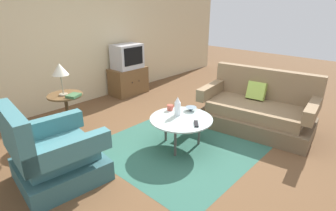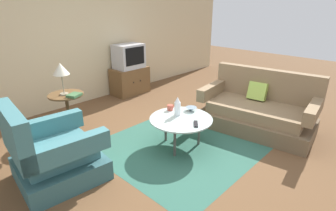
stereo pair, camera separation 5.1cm
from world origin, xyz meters
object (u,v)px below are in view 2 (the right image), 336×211
bowl (191,109)px  tv_remote_dark (196,124)px  coffee_table (181,120)px  table_lamp (61,70)px  armchair (53,156)px  book (74,95)px  mug (170,108)px  vase (177,107)px  television (129,56)px  side_table (67,105)px  tv_stand (130,81)px  couch (258,111)px

bowl → tv_remote_dark: size_ratio=0.98×
coffee_table → table_lamp: 1.85m
armchair → book: bearing=143.1°
table_lamp → mug: table_lamp is taller
book → vase: bearing=-78.0°
television → book: television is taller
side_table → mug: (0.98, -1.20, 0.01)m
vase → bowl: size_ratio=1.67×
television → table_lamp: bearing=-156.1°
armchair → tv_stand: (2.54, 1.80, -0.03)m
vase → mug: vase is taller
book → armchair: bearing=-156.6°
tv_remote_dark → television: bearing=-152.3°
mug → book: 1.40m
table_lamp → bowl: 1.95m
coffee_table → television: television is taller
coffee_table → bowl: size_ratio=5.29×
coffee_table → table_lamp: bearing=120.8°
side_table → tv_remote_dark: 1.97m
vase → tv_remote_dark: 0.40m
armchair → table_lamp: size_ratio=2.07×
vase → bowl: vase is taller
armchair → book: size_ratio=4.20×
television → book: bearing=-151.0°
couch → mug: (-1.18, 0.81, 0.18)m
tv_remote_dark → book: size_ratio=0.71×
table_lamp → book: (0.06, -0.17, -0.36)m
tv_stand → bowl: tv_stand is taller
tv_remote_dark → book: 1.80m
side_table → tv_stand: bearing=24.1°
couch → coffee_table: size_ratio=2.08×
side_table → bowl: bearing=-50.9°
television → vase: bearing=-113.0°
tv_stand → television: television is taller
armchair → coffee_table: 1.65m
mug → vase: bearing=-108.7°
bowl → tv_remote_dark: (-0.32, -0.34, -0.02)m
vase → tv_remote_dark: size_ratio=1.64×
couch → vase: (-1.25, 0.61, 0.27)m
coffee_table → couch: bearing=-21.2°
tv_stand → book: book is taller
tv_stand → television: 0.54m
couch → book: size_ratio=7.72×
bowl → tv_stand: bearing=73.2°
tv_remote_dark → tv_stand: bearing=-152.3°
side_table → bowl: size_ratio=3.93×
armchair → tv_remote_dark: armchair is taller
couch → table_lamp: bearing=40.1°
armchair → book: (0.73, 0.78, 0.34)m
television → couch: bearing=-83.9°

